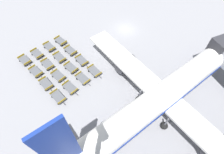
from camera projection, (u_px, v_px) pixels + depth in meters
ground_plane at (125, 29)px, 37.76m from camera, size 500.00×500.00×0.00m
airplane at (168, 92)px, 24.10m from camera, size 32.90×35.94×14.01m
baggage_dolly_row_near_col_a at (25, 60)px, 31.74m from camera, size 3.23×2.01×0.92m
baggage_dolly_row_near_col_b at (36, 72)px, 30.16m from camera, size 3.23×2.01×0.92m
baggage_dolly_row_near_col_c at (46, 84)px, 28.63m from camera, size 3.23×1.83×0.92m
baggage_dolly_row_near_col_d at (58, 97)px, 27.15m from camera, size 3.24×1.89×0.92m
baggage_dolly_row_mid_a_col_a at (37, 54)px, 32.71m from camera, size 3.24×1.98×0.92m
baggage_dolly_row_mid_a_col_b at (47, 64)px, 31.15m from camera, size 3.23×1.85×0.92m
baggage_dolly_row_mid_a_col_c at (58, 76)px, 29.60m from camera, size 3.23×2.01×0.92m
baggage_dolly_row_mid_a_col_d at (70, 88)px, 28.16m from camera, size 3.23×1.98×0.92m
baggage_dolly_row_mid_b_col_a at (49, 47)px, 33.83m from camera, size 3.24×1.90×0.92m
baggage_dolly_row_mid_b_col_b at (60, 58)px, 32.15m from camera, size 3.24×1.87×0.92m
baggage_dolly_row_mid_b_col_c at (71, 68)px, 30.68m from camera, size 3.23×2.00×0.92m
baggage_dolly_row_mid_b_col_d at (83, 79)px, 29.28m from camera, size 3.24×1.94×0.92m
baggage_dolly_row_far_col_a at (61, 41)px, 34.84m from camera, size 3.23×2.01×0.92m
baggage_dolly_row_far_col_b at (71, 51)px, 33.22m from camera, size 3.24×1.93×0.92m
baggage_dolly_row_far_col_c at (82, 61)px, 31.71m from camera, size 3.23×1.82×0.92m
baggage_dolly_row_far_col_d at (94, 71)px, 30.22m from camera, size 3.23×1.81×0.92m
stand_guidance_stripe at (120, 126)px, 24.85m from camera, size 3.86×34.71×0.01m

